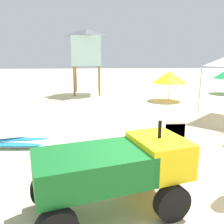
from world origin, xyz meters
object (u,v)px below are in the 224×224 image
Objects in this scene: stacked_plastic_chairs at (173,135)px; lifeguard_tower at (86,47)px; utility_cart at (115,167)px; beach_umbrella_left at (170,77)px; surfboard_pile at (8,142)px.

lifeguard_tower is (-2.46, 10.56, 2.37)m from stacked_plastic_chairs.
utility_cart is 10.66m from beach_umbrella_left.
lifeguard_tower is 2.20× the size of beach_umbrella_left.
utility_cart is at bearing -86.30° from lifeguard_tower.
stacked_plastic_chairs is at bearing -76.90° from lifeguard_tower.
beach_umbrella_left reaches higher than utility_cart.
stacked_plastic_chairs is (1.64, 2.12, -0.18)m from utility_cart.
beach_umbrella_left reaches higher than stacked_plastic_chairs.
surfboard_pile is at bearing -101.73° from lifeguard_tower.
utility_cart is at bearing -110.95° from beach_umbrella_left.
stacked_plastic_chairs is at bearing 52.33° from utility_cart.
lifeguard_tower is 5.62m from beach_umbrella_left.
stacked_plastic_chairs is 0.41× the size of surfboard_pile.
lifeguard_tower is at bearing 78.27° from surfboard_pile.
surfboard_pile is at bearing 131.75° from utility_cart.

